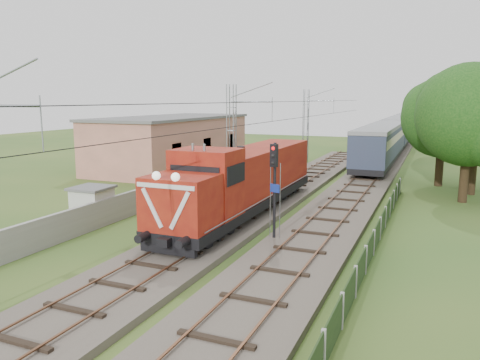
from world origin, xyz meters
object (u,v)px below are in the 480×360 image
at_px(locomotive, 244,180).
at_px(signal_post, 274,175).
at_px(coach_rake, 409,121).
at_px(relay_hut, 92,205).

distance_m(locomotive, signal_post, 5.44).
xyz_separation_m(coach_rake, signal_post, (-1.72, -77.89, 0.79)).
bearing_deg(relay_hut, signal_post, 2.15).
relative_size(signal_post, relay_hut, 2.32).
height_order(locomotive, signal_post, signal_post).
distance_m(locomotive, relay_hut, 8.80).
bearing_deg(relay_hut, coach_rake, 81.00).
relative_size(locomotive, coach_rake, 0.15).
bearing_deg(signal_post, coach_rake, 88.74).
height_order(signal_post, relay_hut, signal_post).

